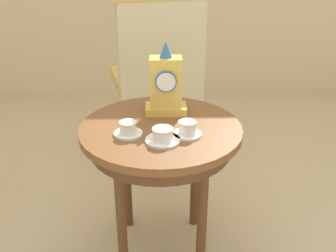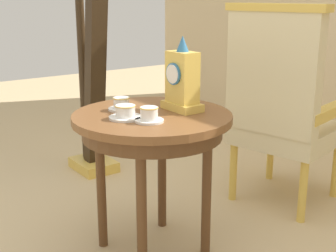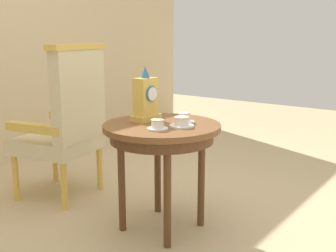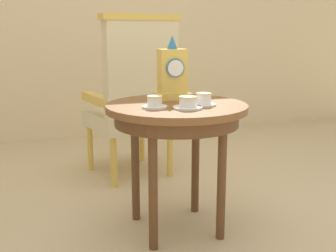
{
  "view_description": "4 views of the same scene",
  "coord_description": "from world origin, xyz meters",
  "px_view_note": "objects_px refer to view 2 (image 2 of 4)",
  "views": [
    {
      "loc": [
        -0.07,
        -1.56,
        1.44
      ],
      "look_at": [
        -0.03,
        -0.02,
        0.7
      ],
      "focal_mm": 42.93,
      "sensor_mm": 36.0,
      "label": 1
    },
    {
      "loc": [
        1.63,
        -1.12,
        1.19
      ],
      "look_at": [
        0.0,
        0.06,
        0.62
      ],
      "focal_mm": 50.58,
      "sensor_mm": 36.0,
      "label": 2
    },
    {
      "loc": [
        -1.95,
        -1.47,
        1.19
      ],
      "look_at": [
        -0.03,
        -0.01,
        0.66
      ],
      "focal_mm": 43.76,
      "sensor_mm": 36.0,
      "label": 3
    },
    {
      "loc": [
        -0.75,
        -1.97,
        1.03
      ],
      "look_at": [
        -0.09,
        0.06,
        0.55
      ],
      "focal_mm": 45.45,
      "sensor_mm": 36.0,
      "label": 4
    }
  ],
  "objects_px": {
    "teacup_center": "(149,115)",
    "teacup_left": "(121,104)",
    "teacup_right": "(125,113)",
    "armchair": "(281,105)",
    "mantel_clock": "(182,81)",
    "side_table": "(152,131)",
    "harp": "(92,66)"
  },
  "relations": [
    {
      "from": "harp",
      "to": "mantel_clock",
      "type": "bearing_deg",
      "value": -6.07
    },
    {
      "from": "teacup_left",
      "to": "armchair",
      "type": "relative_size",
      "value": 0.11
    },
    {
      "from": "side_table",
      "to": "teacup_left",
      "type": "height_order",
      "value": "teacup_left"
    },
    {
      "from": "teacup_left",
      "to": "teacup_center",
      "type": "height_order",
      "value": "teacup_center"
    },
    {
      "from": "teacup_right",
      "to": "harp",
      "type": "bearing_deg",
      "value": 159.77
    },
    {
      "from": "harp",
      "to": "side_table",
      "type": "bearing_deg",
      "value": -13.6
    },
    {
      "from": "teacup_right",
      "to": "armchair",
      "type": "bearing_deg",
      "value": 91.03
    },
    {
      "from": "armchair",
      "to": "harp",
      "type": "relative_size",
      "value": 0.63
    },
    {
      "from": "side_table",
      "to": "armchair",
      "type": "xyz_separation_m",
      "value": [
        -0.01,
        0.87,
        -0.0
      ]
    },
    {
      "from": "side_table",
      "to": "teacup_left",
      "type": "bearing_deg",
      "value": -150.75
    },
    {
      "from": "armchair",
      "to": "teacup_right",
      "type": "bearing_deg",
      "value": -88.97
    },
    {
      "from": "side_table",
      "to": "harp",
      "type": "relative_size",
      "value": 0.4
    },
    {
      "from": "teacup_center",
      "to": "mantel_clock",
      "type": "xyz_separation_m",
      "value": [
        -0.08,
        0.24,
        0.11
      ]
    },
    {
      "from": "side_table",
      "to": "harp",
      "type": "bearing_deg",
      "value": 166.4
    },
    {
      "from": "harp",
      "to": "teacup_left",
      "type": "bearing_deg",
      "value": -19.62
    },
    {
      "from": "armchair",
      "to": "harp",
      "type": "distance_m",
      "value": 1.25
    },
    {
      "from": "teacup_center",
      "to": "teacup_left",
      "type": "bearing_deg",
      "value": 177.2
    },
    {
      "from": "armchair",
      "to": "harp",
      "type": "height_order",
      "value": "harp"
    },
    {
      "from": "teacup_left",
      "to": "mantel_clock",
      "type": "xyz_separation_m",
      "value": [
        0.16,
        0.22,
        0.11
      ]
    },
    {
      "from": "mantel_clock",
      "to": "teacup_right",
      "type": "bearing_deg",
      "value": -93.72
    },
    {
      "from": "side_table",
      "to": "teacup_center",
      "type": "bearing_deg",
      "value": -39.15
    },
    {
      "from": "teacup_center",
      "to": "harp",
      "type": "xyz_separation_m",
      "value": [
        -1.21,
        0.35,
        0.03
      ]
    },
    {
      "from": "teacup_left",
      "to": "armchair",
      "type": "height_order",
      "value": "armchair"
    },
    {
      "from": "side_table",
      "to": "teacup_center",
      "type": "relative_size",
      "value": 5.87
    },
    {
      "from": "teacup_left",
      "to": "mantel_clock",
      "type": "height_order",
      "value": "mantel_clock"
    },
    {
      "from": "side_table",
      "to": "armchair",
      "type": "distance_m",
      "value": 0.87
    },
    {
      "from": "armchair",
      "to": "side_table",
      "type": "bearing_deg",
      "value": -89.26
    },
    {
      "from": "teacup_right",
      "to": "teacup_center",
      "type": "xyz_separation_m",
      "value": [
        0.1,
        0.05,
        0.0
      ]
    },
    {
      "from": "teacup_right",
      "to": "mantel_clock",
      "type": "bearing_deg",
      "value": 86.28
    },
    {
      "from": "side_table",
      "to": "harp",
      "type": "xyz_separation_m",
      "value": [
        -1.1,
        0.27,
        0.13
      ]
    },
    {
      "from": "teacup_center",
      "to": "teacup_right",
      "type": "bearing_deg",
      "value": -152.76
    },
    {
      "from": "teacup_center",
      "to": "armchair",
      "type": "distance_m",
      "value": 0.97
    }
  ]
}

